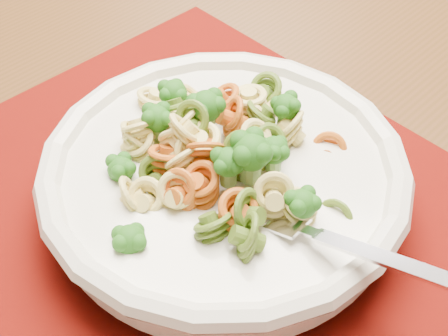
% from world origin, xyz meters
% --- Properties ---
extents(dining_table, '(1.68, 1.36, 0.75)m').
position_xyz_m(dining_table, '(0.25, -0.60, 0.65)').
color(dining_table, '#4D2D15').
rests_on(dining_table, ground).
extents(placemat, '(0.59, 0.52, 0.00)m').
position_xyz_m(placemat, '(0.26, -0.66, 0.75)').
color(placemat, '#5C0C03').
rests_on(placemat, dining_table).
extents(pasta_bowl, '(0.28, 0.28, 0.05)m').
position_xyz_m(pasta_bowl, '(0.25, -0.65, 0.79)').
color(pasta_bowl, silver).
rests_on(pasta_bowl, placemat).
extents(pasta_broccoli_heap, '(0.24, 0.24, 0.06)m').
position_xyz_m(pasta_broccoli_heap, '(0.25, -0.65, 0.80)').
color(pasta_broccoli_heap, '#CFC266').
rests_on(pasta_broccoli_heap, pasta_bowl).
extents(fork, '(0.18, 0.07, 0.08)m').
position_xyz_m(fork, '(0.32, -0.68, 0.80)').
color(fork, silver).
rests_on(fork, pasta_bowl).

